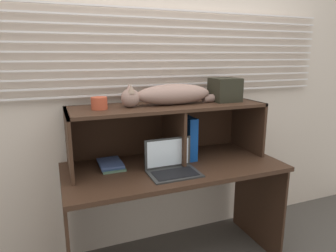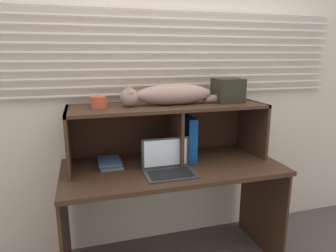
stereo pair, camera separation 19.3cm
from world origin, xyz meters
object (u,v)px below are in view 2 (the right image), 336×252
at_px(laptop, 168,166).
at_px(storage_box, 228,90).
at_px(small_basket, 98,102).
at_px(book_stack, 110,163).
at_px(binder_upright, 188,138).
at_px(cat, 171,95).

relative_size(laptop, storage_box, 1.64).
xyz_separation_m(small_basket, storage_box, (0.92, 0.00, 0.05)).
xyz_separation_m(book_stack, storage_box, (0.86, 0.00, 0.47)).
height_order(laptop, binder_upright, binder_upright).
distance_m(laptop, book_stack, 0.42).
bearing_deg(laptop, binder_upright, 47.07).
distance_m(book_stack, storage_box, 0.98).
relative_size(small_basket, storage_box, 0.52).
bearing_deg(small_basket, laptop, -29.63).
bearing_deg(cat, laptop, -109.81).
bearing_deg(binder_upright, book_stack, -179.91).
relative_size(binder_upright, storage_box, 1.57).
xyz_separation_m(book_stack, small_basket, (-0.06, 0.00, 0.42)).
relative_size(cat, binder_upright, 2.82).
relative_size(cat, small_basket, 8.49).
bearing_deg(laptop, cat, 70.19).
distance_m(book_stack, small_basket, 0.42).
height_order(book_stack, small_basket, small_basket).
bearing_deg(cat, storage_box, -0.00).
xyz_separation_m(laptop, storage_box, (0.51, 0.23, 0.44)).
xyz_separation_m(cat, small_basket, (-0.49, -0.00, -0.03)).
height_order(binder_upright, storage_box, storage_box).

